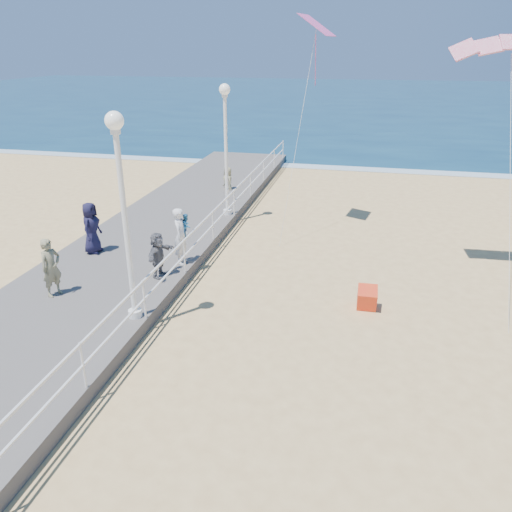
% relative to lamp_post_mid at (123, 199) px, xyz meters
% --- Properties ---
extents(ground, '(160.00, 160.00, 0.00)m').
position_rel_lamp_post_mid_xyz_m(ground, '(5.35, 0.00, -3.66)').
color(ground, '#DEB974').
rests_on(ground, ground).
extents(ocean, '(160.00, 90.00, 0.05)m').
position_rel_lamp_post_mid_xyz_m(ocean, '(5.35, 65.00, -3.65)').
color(ocean, '#0C304B').
rests_on(ocean, ground).
extents(surf_line, '(160.00, 1.20, 0.04)m').
position_rel_lamp_post_mid_xyz_m(surf_line, '(5.35, 20.50, -3.63)').
color(surf_line, white).
rests_on(surf_line, ground).
extents(boardwalk, '(5.00, 44.00, 0.40)m').
position_rel_lamp_post_mid_xyz_m(boardwalk, '(-2.15, 0.00, -3.46)').
color(boardwalk, '#66615C').
rests_on(boardwalk, ground).
extents(railing, '(0.05, 42.00, 0.55)m').
position_rel_lamp_post_mid_xyz_m(railing, '(0.30, 0.00, -2.41)').
color(railing, white).
rests_on(railing, boardwalk).
extents(lamp_post_mid, '(0.44, 0.44, 5.32)m').
position_rel_lamp_post_mid_xyz_m(lamp_post_mid, '(0.00, 0.00, 0.00)').
color(lamp_post_mid, white).
rests_on(lamp_post_mid, boardwalk).
extents(lamp_post_far, '(0.44, 0.44, 5.32)m').
position_rel_lamp_post_mid_xyz_m(lamp_post_far, '(0.00, 9.00, 0.00)').
color(lamp_post_far, white).
rests_on(lamp_post_far, boardwalk).
extents(woman_holding_toddler, '(0.49, 0.71, 1.88)m').
position_rel_lamp_post_mid_xyz_m(woman_holding_toddler, '(-0.05, 3.68, -2.32)').
color(woman_holding_toddler, silver).
rests_on(woman_holding_toddler, boardwalk).
extents(toddler_held, '(0.33, 0.41, 0.81)m').
position_rel_lamp_post_mid_xyz_m(toddler_held, '(0.10, 3.83, -2.00)').
color(toddler_held, teal).
rests_on(toddler_held, boardwalk).
extents(spectator_4, '(0.59, 0.89, 1.80)m').
position_rel_lamp_post_mid_xyz_m(spectator_4, '(-3.39, 3.87, -2.36)').
color(spectator_4, '#181632').
rests_on(spectator_4, boardwalk).
extents(spectator_5, '(0.61, 1.38, 1.44)m').
position_rel_lamp_post_mid_xyz_m(spectator_5, '(-0.37, 2.53, -2.54)').
color(spectator_5, '#5B5B60').
rests_on(spectator_5, boardwalk).
extents(spectator_6, '(0.59, 0.73, 1.72)m').
position_rel_lamp_post_mid_xyz_m(spectator_6, '(-2.82, 0.67, -2.40)').
color(spectator_6, gray).
rests_on(spectator_6, boardwalk).
extents(beach_walker_c, '(0.84, 0.87, 1.50)m').
position_rel_lamp_post_mid_xyz_m(beach_walker_c, '(-1.08, 12.94, -2.91)').
color(beach_walker_c, gray).
rests_on(beach_walker_c, ground).
extents(box_kite, '(0.57, 0.72, 0.74)m').
position_rel_lamp_post_mid_xyz_m(box_kite, '(6.02, 2.55, -3.36)').
color(box_kite, red).
rests_on(box_kite, ground).
extents(kite_diamond_pink, '(1.34, 1.51, 0.75)m').
position_rel_lamp_post_mid_xyz_m(kite_diamond_pink, '(3.49, 9.08, 4.09)').
color(kite_diamond_pink, '#D84FA1').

